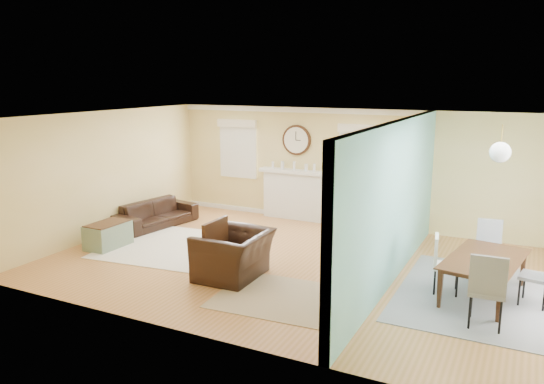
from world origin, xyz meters
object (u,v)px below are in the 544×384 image
object	(u,v)px
sofa	(157,214)
green_chair	(366,222)
eames_chair	(234,255)
dining_table	(486,278)
credenza	(392,232)

from	to	relation	value
sofa	green_chair	world-z (taller)	green_chair
eames_chair	dining_table	bearing A→B (deg)	103.11
eames_chair	dining_table	xyz separation A→B (m)	(3.81, 0.97, -0.08)
sofa	dining_table	bearing A→B (deg)	-89.03
dining_table	sofa	bearing A→B (deg)	91.12
sofa	credenza	xyz separation A→B (m)	(5.16, 0.50, 0.12)
sofa	green_chair	bearing A→B (deg)	-66.22
dining_table	green_chair	bearing A→B (deg)	58.38
eames_chair	credenza	distance (m)	3.16
eames_chair	credenza	world-z (taller)	credenza
sofa	eames_chair	distance (m)	3.69
eames_chair	credenza	bearing A→B (deg)	139.17
dining_table	credenza	bearing A→B (deg)	59.68
green_chair	dining_table	distance (m)	3.30
sofa	credenza	distance (m)	5.18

